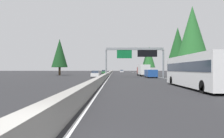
% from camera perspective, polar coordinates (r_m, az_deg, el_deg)
% --- Properties ---
extents(ground_plane, '(320.00, 320.00, 0.00)m').
position_cam_1_polar(ground_plane, '(63.55, -0.66, -1.67)').
color(ground_plane, '#262628').
extents(median_barrier, '(180.00, 0.56, 0.90)m').
position_cam_1_polar(median_barrier, '(83.54, -0.53, -0.98)').
color(median_barrier, gray).
rests_on(median_barrier, ground).
extents(shoulder_stripe_right, '(160.00, 0.16, 0.01)m').
position_cam_1_polar(shoulder_stripe_right, '(74.21, 8.46, -1.43)').
color(shoulder_stripe_right, silver).
rests_on(shoulder_stripe_right, ground).
extents(shoulder_stripe_median, '(160.00, 0.16, 0.01)m').
position_cam_1_polar(shoulder_stripe_median, '(73.54, -0.27, -1.45)').
color(shoulder_stripe_median, silver).
rests_on(shoulder_stripe_median, ground).
extents(sign_gantry_overhead, '(0.50, 12.68, 6.44)m').
position_cam_1_polar(sign_gantry_overhead, '(43.47, 6.69, 4.34)').
color(sign_gantry_overhead, gray).
rests_on(sign_gantry_overhead, ground).
extents(bus_mid_left, '(11.50, 2.55, 3.10)m').
position_cam_1_polar(bus_mid_left, '(20.44, 22.86, -0.28)').
color(bus_mid_left, white).
rests_on(bus_mid_left, ground).
extents(minivan_far_center, '(5.00, 1.95, 1.69)m').
position_cam_1_polar(minivan_far_center, '(42.95, 10.98, -1.18)').
color(minivan_far_center, '#1E4793').
rests_on(minivan_far_center, ground).
extents(box_truck_mid_right, '(8.50, 2.40, 2.95)m').
position_cam_1_polar(box_truck_mid_right, '(53.71, 8.88, -0.25)').
color(box_truck_mid_right, white).
rests_on(box_truck_mid_right, ground).
extents(sedan_near_right, '(4.40, 1.80, 1.47)m').
position_cam_1_polar(sedan_near_right, '(105.93, 2.76, -0.65)').
color(sedan_near_right, silver).
rests_on(sedan_near_right, ground).
extents(oncoming_near, '(4.40, 1.80, 1.47)m').
position_cam_1_polar(oncoming_near, '(80.85, -2.30, -0.84)').
color(oncoming_near, '#2D6B38').
rests_on(oncoming_near, ground).
extents(oncoming_far, '(4.40, 1.80, 1.47)m').
position_cam_1_polar(oncoming_far, '(46.03, -4.71, -1.44)').
color(oncoming_far, white).
rests_on(oncoming_far, ground).
extents(conifer_right_near, '(6.13, 6.13, 13.92)m').
position_cam_1_polar(conifer_right_near, '(41.76, 21.90, 9.14)').
color(conifer_right_near, '#4C3823').
rests_on(conifer_right_near, ground).
extents(conifer_right_mid, '(5.67, 5.67, 12.89)m').
position_cam_1_polar(conifer_right_mid, '(56.08, 18.19, 6.13)').
color(conifer_right_mid, '#4C3823').
rests_on(conifer_right_mid, ground).
extents(conifer_right_far, '(5.05, 5.05, 11.47)m').
position_cam_1_polar(conifer_right_far, '(87.81, 10.58, 3.33)').
color(conifer_right_far, '#4C3823').
rests_on(conifer_right_far, ground).
extents(conifer_right_distant, '(4.46, 4.46, 10.14)m').
position_cam_1_polar(conifer_right_distant, '(109.47, 9.61, 2.23)').
color(conifer_right_distant, '#4C3823').
rests_on(conifer_right_distant, ground).
extents(conifer_left_near, '(4.75, 4.75, 10.80)m').
position_cam_1_polar(conifer_left_near, '(61.68, -14.70, 4.38)').
color(conifer_left_near, '#4C3823').
rests_on(conifer_left_near, ground).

